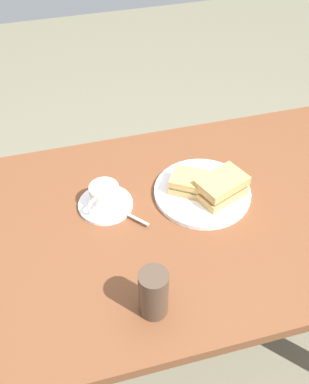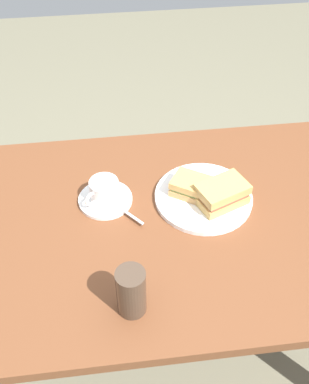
{
  "view_description": "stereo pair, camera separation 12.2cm",
  "coord_description": "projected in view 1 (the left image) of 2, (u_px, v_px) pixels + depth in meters",
  "views": [
    {
      "loc": [
        -0.28,
        -0.76,
        1.64
      ],
      "look_at": [
        -0.05,
        0.08,
        0.78
      ],
      "focal_mm": 43.15,
      "sensor_mm": 36.0,
      "label": 1
    },
    {
      "loc": [
        -0.16,
        -0.78,
        1.64
      ],
      "look_at": [
        -0.05,
        0.08,
        0.78
      ],
      "focal_mm": 43.15,
      "sensor_mm": 36.0,
      "label": 2
    }
  ],
  "objects": [
    {
      "name": "ground_plane",
      "position": [
        173.0,
        351.0,
        1.73
      ],
      "size": [
        6.0,
        6.0,
        0.0
      ],
      "primitive_type": "plane",
      "color": "#706B55"
    },
    {
      "name": "spoon",
      "position": [
        128.0,
        214.0,
        1.19
      ],
      "size": [
        0.07,
        0.08,
        0.01
      ],
      "color": "silver",
      "rests_on": "coffee_saucer"
    },
    {
      "name": "sandwich_front",
      "position": [
        197.0,
        184.0,
        1.23
      ],
      "size": [
        0.16,
        0.14,
        0.05
      ],
      "color": "tan",
      "rests_on": "sandwich_plate"
    },
    {
      "name": "coffee_cup",
      "position": [
        104.0,
        195.0,
        1.2
      ],
      "size": [
        0.09,
        0.08,
        0.06
      ],
      "color": "white",
      "rests_on": "coffee_saucer"
    },
    {
      "name": "coffee_saucer",
      "position": [
        106.0,
        204.0,
        1.23
      ],
      "size": [
        0.14,
        0.14,
        0.01
      ],
      "primitive_type": "cylinder",
      "color": "white",
      "rests_on": "dining_table"
    },
    {
      "name": "sandwich_plate",
      "position": [
        202.0,
        192.0,
        1.26
      ],
      "size": [
        0.26,
        0.26,
        0.01
      ],
      "primitive_type": "cylinder",
      "color": "white",
      "rests_on": "dining_table"
    },
    {
      "name": "drinking_glass",
      "position": [
        154.0,
        293.0,
        0.96
      ],
      "size": [
        0.06,
        0.06,
        0.13
      ],
      "primitive_type": "cylinder",
      "color": "#473629",
      "rests_on": "dining_table"
    },
    {
      "name": "dining_table",
      "position": [
        179.0,
        252.0,
        1.31
      ],
      "size": [
        1.31,
        0.73,
        0.75
      ],
      "color": "brown",
      "rests_on": "ground_plane"
    },
    {
      "name": "sandwich_back",
      "position": [
        221.0,
        187.0,
        1.22
      ],
      "size": [
        0.15,
        0.13,
        0.06
      ],
      "color": "tan",
      "rests_on": "sandwich_plate"
    }
  ]
}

